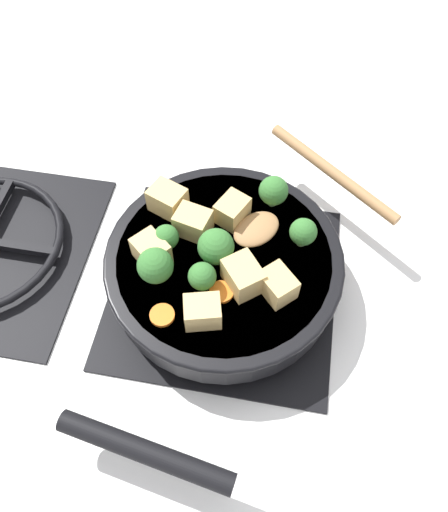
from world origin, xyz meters
The scene contains 19 objects.
ground_plane centered at (0.00, 0.00, 0.00)m, with size 2.40×2.40×0.00m, color white.
front_burner_grate centered at (0.00, 0.00, 0.01)m, with size 0.31×0.31×0.03m.
skillet_pan centered at (0.00, 0.00, 0.06)m, with size 0.43×0.31×0.05m.
wooden_spoon centered at (0.11, -0.09, 0.09)m, with size 0.24×0.23×0.02m.
tofu_cube_center_large centered at (0.06, 0.09, 0.10)m, with size 0.05×0.04×0.04m, color #DBB770.
tofu_cube_near_handle centered at (0.06, 0.00, 0.10)m, with size 0.04×0.03×0.03m, color #DBB770.
tofu_cube_east_chunk centered at (0.03, 0.05, 0.10)m, with size 0.04×0.04×0.04m, color #DBB770.
tofu_cube_west_chunk centered at (-0.04, -0.07, 0.10)m, with size 0.04×0.03×0.03m, color #DBB770.
tofu_cube_back_piece centered at (-0.04, -0.03, 0.10)m, with size 0.05×0.04×0.04m, color #DBB770.
tofu_cube_front_piece centered at (-0.09, 0.01, 0.10)m, with size 0.04×0.03×0.03m, color #DBB770.
tofu_cube_mid_small centered at (-0.02, 0.09, 0.10)m, with size 0.04×0.03×0.03m, color #DBB770.
broccoli_floret_near_spoon centered at (0.10, -0.05, 0.10)m, with size 0.04×0.04×0.05m.
broccoli_floret_center_top centered at (-0.05, 0.02, 0.10)m, with size 0.03×0.03×0.04m.
broccoli_floret_east_rim centered at (-0.05, 0.08, 0.11)m, with size 0.04×0.04×0.05m.
broccoli_floret_west_rim centered at (0.00, 0.07, 0.10)m, with size 0.03×0.03×0.04m.
broccoli_floret_north_edge centered at (-0.01, 0.01, 0.11)m, with size 0.05×0.05×0.05m.
broccoli_floret_south_cluster centered at (0.04, -0.09, 0.10)m, with size 0.04×0.04×0.04m.
carrot_slice_orange_thin centered at (-0.10, 0.06, 0.08)m, with size 0.03×0.03×0.01m, color orange.
carrot_slice_near_center centered at (-0.05, -0.01, 0.08)m, with size 0.03×0.03×0.01m, color orange.
Camera 1 is at (-0.34, -0.06, 0.62)m, focal length 35.00 mm.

